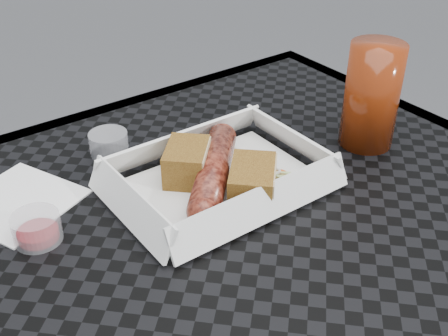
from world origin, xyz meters
name	(u,v)px	position (x,y,z in m)	size (l,w,h in m)	color
patio_table	(259,306)	(0.00, 0.00, 0.67)	(0.80, 0.80, 0.74)	black
food_tray	(219,184)	(0.04, 0.12, 0.75)	(0.22, 0.15, 0.00)	white
bratwurst	(214,171)	(0.03, 0.13, 0.77)	(0.15, 0.15, 0.04)	maroon
bread_near	(187,162)	(0.01, 0.16, 0.77)	(0.07, 0.05, 0.04)	brown
bread_far	(252,181)	(0.05, 0.08, 0.77)	(0.07, 0.05, 0.04)	brown
veg_garnish	(276,179)	(0.09, 0.09, 0.75)	(0.03, 0.03, 0.00)	#E74B0A
napkin	(17,202)	(-0.17, 0.23, 0.75)	(0.12, 0.12, 0.00)	white
condiment_cup_sauce	(37,228)	(-0.17, 0.15, 0.76)	(0.05, 0.05, 0.03)	maroon
condiment_cup_empty	(109,144)	(-0.04, 0.27, 0.76)	(0.05, 0.05, 0.03)	silver
drink_glass	(372,96)	(0.25, 0.09, 0.81)	(0.07, 0.07, 0.14)	#651F08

